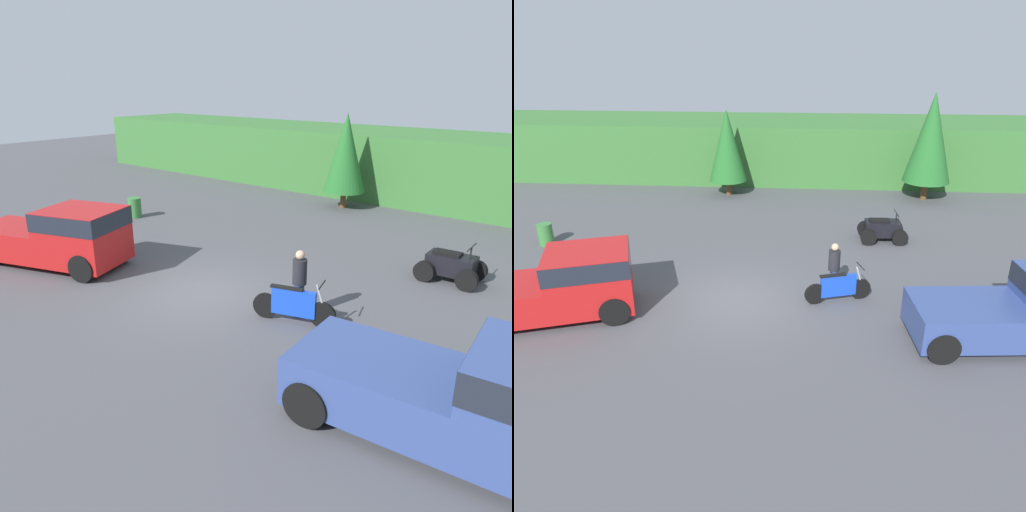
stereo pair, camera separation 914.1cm
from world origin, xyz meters
TOP-DOWN VIEW (x-y plane):
  - ground_plane at (0.00, 0.00)m, footprint 80.00×80.00m
  - hillside_backdrop at (0.00, 16.00)m, footprint 44.00×6.00m
  - tree_left at (-1.98, 11.59)m, footprint 1.95×1.95m
  - tree_mid_left at (8.17, 11.55)m, footprint 2.35×2.35m
  - pickup_truck_red at (-5.03, -1.26)m, footprint 5.66×3.71m
  - dirt_bike at (3.23, 0.26)m, footprint 2.11×0.88m
  - quad_atv at (5.28, 5.59)m, footprint 1.94×1.31m
  - rider_person at (3.09, 0.68)m, footprint 0.43×0.43m
  - steel_barrel at (-8.24, 4.10)m, footprint 0.58×0.58m

SIDE VIEW (x-z plane):
  - ground_plane at x=0.00m, z-range 0.00..0.00m
  - steel_barrel at x=-8.24m, z-range 0.00..0.88m
  - quad_atv at x=5.28m, z-range -0.13..1.07m
  - dirt_bike at x=3.23m, z-range -0.10..1.05m
  - rider_person at x=3.09m, z-range 0.08..1.86m
  - pickup_truck_red at x=-5.03m, z-range 0.05..2.05m
  - hillside_backdrop at x=0.00m, z-range 0.00..3.27m
  - tree_left at x=-1.98m, z-range 0.39..4.82m
  - tree_mid_left at x=8.17m, z-range 0.47..5.81m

